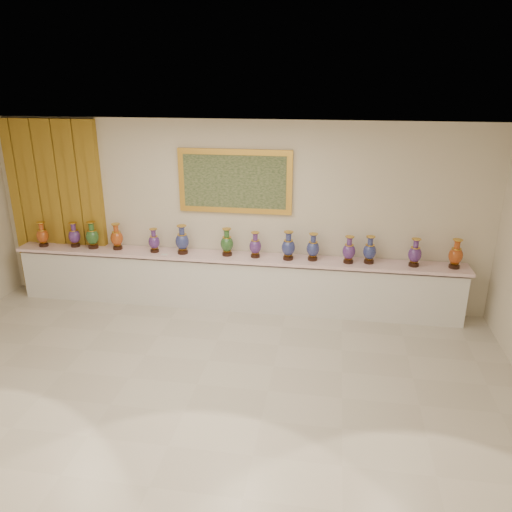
{
  "coord_description": "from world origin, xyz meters",
  "views": [
    {
      "loc": [
        1.56,
        -5.1,
        3.6
      ],
      "look_at": [
        0.47,
        1.7,
        1.12
      ],
      "focal_mm": 35.0,
      "sensor_mm": 36.0,
      "label": 1
    }
  ],
  "objects_px": {
    "vase_2": "(92,236)",
    "counter": "(233,282)",
    "vase_0": "(42,235)",
    "vase_1": "(74,236)"
  },
  "relations": [
    {
      "from": "vase_2",
      "to": "counter",
      "type": "bearing_deg",
      "value": 0.36
    },
    {
      "from": "vase_2",
      "to": "vase_1",
      "type": "bearing_deg",
      "value": 174.99
    },
    {
      "from": "vase_0",
      "to": "vase_2",
      "type": "xyz_separation_m",
      "value": [
        0.87,
        0.04,
        0.01
      ]
    },
    {
      "from": "vase_0",
      "to": "vase_2",
      "type": "distance_m",
      "value": 0.87
    },
    {
      "from": "vase_1",
      "to": "vase_2",
      "type": "xyz_separation_m",
      "value": [
        0.34,
        -0.03,
        0.02
      ]
    },
    {
      "from": "vase_1",
      "to": "vase_2",
      "type": "height_order",
      "value": "vase_2"
    },
    {
      "from": "vase_0",
      "to": "vase_2",
      "type": "height_order",
      "value": "vase_2"
    },
    {
      "from": "counter",
      "to": "vase_2",
      "type": "relative_size",
      "value": 16.06
    },
    {
      "from": "counter",
      "to": "vase_1",
      "type": "bearing_deg",
      "value": 179.69
    },
    {
      "from": "counter",
      "to": "vase_1",
      "type": "height_order",
      "value": "vase_1"
    }
  ]
}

